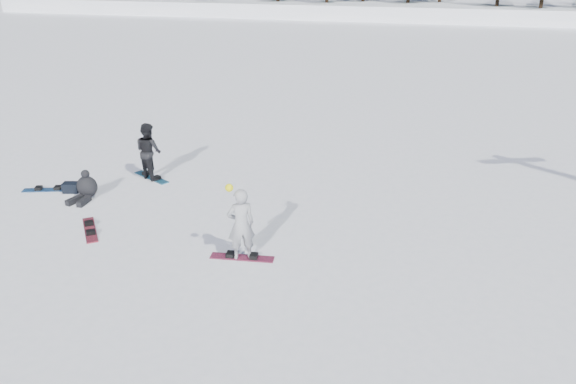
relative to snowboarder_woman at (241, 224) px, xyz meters
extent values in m
plane|color=white|center=(-2.17, 1.05, -0.89)|extent=(420.00, 420.00, 0.00)
cube|color=white|center=(-2.17, 56.05, -1.89)|extent=(90.00, 14.00, 5.00)
ellipsoid|color=white|center=(-72.17, 171.05, -14.50)|extent=(143.00, 110.00, 49.50)
ellipsoid|color=white|center=(17.83, 201.05, -15.52)|extent=(182.00, 140.00, 53.20)
ellipsoid|color=white|center=(-142.17, 211.05, -15.19)|extent=(169.00, 130.00, 52.00)
imported|color=#A5A6AB|center=(0.00, 0.00, -0.01)|extent=(0.77, 0.69, 1.76)
sphere|color=yellow|center=(-0.20, -0.12, 0.93)|extent=(0.18, 0.18, 0.18)
imported|color=black|center=(-4.44, 4.12, 0.01)|extent=(1.09, 1.00, 1.80)
ellipsoid|color=black|center=(-5.51, 2.26, -0.56)|extent=(0.66, 0.57, 0.64)
sphere|color=black|center=(-5.51, 2.26, -0.16)|extent=(0.24, 0.24, 0.24)
cube|color=black|center=(-5.35, 1.81, -0.81)|extent=(0.18, 0.56, 0.16)
cube|color=black|center=(-5.66, 1.81, -0.81)|extent=(0.29, 0.58, 0.16)
cube|color=black|center=(-6.21, 2.46, -0.74)|extent=(0.50, 0.39, 0.30)
cube|color=#962044|center=(0.00, 0.00, -0.88)|extent=(1.52, 0.45, 0.03)
cube|color=#165C7E|center=(-4.44, 4.12, -0.88)|extent=(1.45, 0.95, 0.03)
cube|color=maroon|center=(-4.26, 0.38, -0.88)|extent=(1.13, 1.37, 0.03)
cube|color=navy|center=(-6.97, 2.41, -0.88)|extent=(1.51, 0.74, 0.03)
camera|label=1|loc=(3.92, -10.83, 5.71)|focal=35.00mm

